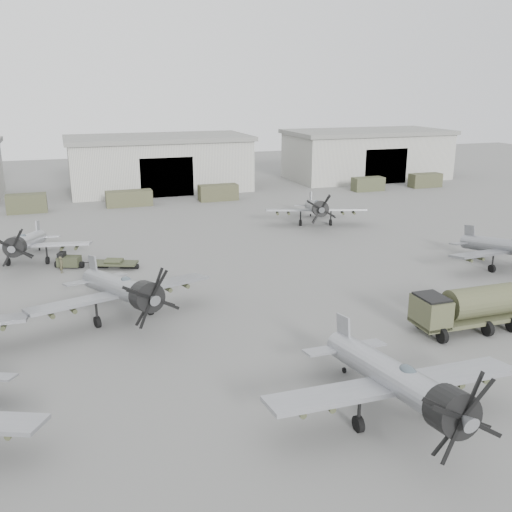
% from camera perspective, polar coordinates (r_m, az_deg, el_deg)
% --- Properties ---
extents(ground, '(220.00, 220.00, 0.00)m').
position_cam_1_polar(ground, '(38.18, 6.35, -8.90)').
color(ground, '#61615E').
rests_on(ground, ground).
extents(hangar_center, '(29.00, 14.80, 8.70)m').
position_cam_1_polar(hangar_center, '(94.98, -9.66, 9.17)').
color(hangar_center, '#B4B5A9').
rests_on(hangar_center, ground).
extents(hangar_right, '(29.00, 14.80, 8.70)m').
position_cam_1_polar(hangar_right, '(107.71, 11.00, 9.97)').
color(hangar_right, '#B4B5A9').
rests_on(hangar_right, ground).
extents(support_truck_2, '(5.13, 2.20, 2.51)m').
position_cam_1_polar(support_truck_2, '(82.62, -21.95, 4.90)').
color(support_truck_2, '#3E402A').
rests_on(support_truck_2, ground).
extents(support_truck_3, '(6.42, 2.20, 2.20)m').
position_cam_1_polar(support_truck_3, '(82.94, -12.58, 5.65)').
color(support_truck_3, '#44452D').
rests_on(support_truck_3, ground).
extents(support_truck_4, '(5.78, 2.20, 2.34)m').
position_cam_1_polar(support_truck_4, '(85.26, -3.80, 6.35)').
color(support_truck_4, '#42422B').
rests_on(support_truck_4, ground).
extents(support_truck_6, '(5.14, 2.20, 2.18)m').
position_cam_1_polar(support_truck_6, '(94.80, 11.14, 7.07)').
color(support_truck_6, '#41442C').
rests_on(support_truck_6, ground).
extents(support_truck_7, '(5.40, 2.20, 2.29)m').
position_cam_1_polar(support_truck_7, '(100.58, 16.56, 7.27)').
color(support_truck_7, '#40412B').
rests_on(support_truck_7, ground).
extents(aircraft_near_1, '(13.45, 12.10, 5.41)m').
position_cam_1_polar(aircraft_near_1, '(29.56, 14.12, -12.06)').
color(aircraft_near_1, '#96989F').
rests_on(aircraft_near_1, ground).
extents(aircraft_mid_1, '(13.43, 12.09, 5.37)m').
position_cam_1_polar(aircraft_mid_1, '(41.86, -13.13, -3.28)').
color(aircraft_mid_1, gray).
rests_on(aircraft_mid_1, ground).
extents(aircraft_mid_3, '(11.91, 10.72, 4.76)m').
position_cam_1_polar(aircraft_mid_3, '(57.15, 24.10, 0.76)').
color(aircraft_mid_3, gray).
rests_on(aircraft_mid_3, ground).
extents(aircraft_far_0, '(12.04, 10.83, 4.78)m').
position_cam_1_polar(aircraft_far_0, '(57.94, -22.07, 1.21)').
color(aircraft_far_0, '#9C9DA4').
rests_on(aircraft_far_0, ground).
extents(aircraft_far_1, '(12.26, 11.03, 4.90)m').
position_cam_1_polar(aircraft_far_1, '(69.56, 6.03, 4.83)').
color(aircraft_far_1, gray).
rests_on(aircraft_far_1, ground).
extents(fuel_tanker, '(8.00, 3.60, 3.08)m').
position_cam_1_polar(fuel_tanker, '(42.19, 20.36, -4.74)').
color(fuel_tanker, '#46482F').
rests_on(fuel_tanker, ground).
extents(tug_trailer, '(7.39, 4.11, 1.49)m').
position_cam_1_polar(tug_trailer, '(55.68, -16.62, -0.58)').
color(tug_trailer, '#343824').
rests_on(tug_trailer, ground).
extents(ground_crew, '(0.53, 0.65, 1.54)m').
position_cam_1_polar(ground_crew, '(54.82, -18.88, -0.83)').
color(ground_crew, '#46432D').
rests_on(ground_crew, ground).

